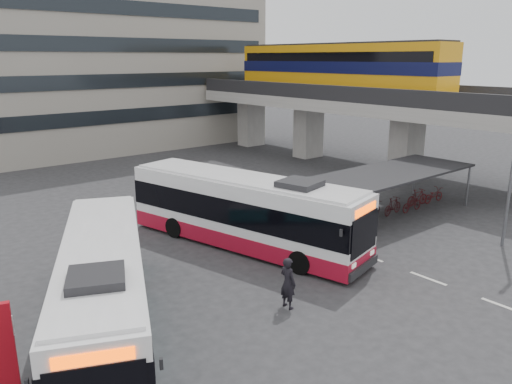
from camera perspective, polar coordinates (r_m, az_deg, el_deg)
ground at (r=21.12m, az=8.44°, el=-8.96°), size 120.00×120.00×0.00m
viaduct at (r=41.17m, az=10.57°, el=11.65°), size 8.00×32.00×9.68m
bike_shelter at (r=28.79m, az=15.46°, el=0.09°), size 10.00×4.00×2.54m
office_block at (r=53.00m, az=-17.80°, el=18.72°), size 30.00×15.00×25.00m
road_markings at (r=21.39m, az=19.08°, el=-9.33°), size 0.15×7.60×0.01m
bus_main at (r=23.14m, az=-1.38°, el=-2.23°), size 5.38×12.34×3.57m
bus_teal at (r=16.61m, az=-17.02°, el=-10.63°), size 6.81×11.14×3.29m
pedestrian at (r=17.75m, az=3.67°, el=-10.32°), size 0.46×0.69×1.88m
sign_totem_south at (r=14.62m, az=-26.85°, el=-15.95°), size 0.58×0.33×2.73m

